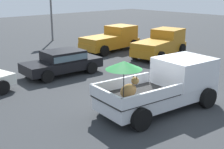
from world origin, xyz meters
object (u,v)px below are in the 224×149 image
pickup_truck_red (161,44)px  parked_sedan_far (63,61)px  pickup_truck_main (167,84)px  pickup_truck_far (112,39)px

pickup_truck_red → parked_sedan_far: bearing=163.5°
pickup_truck_red → parked_sedan_far: size_ratio=1.15×
pickup_truck_main → pickup_truck_far: size_ratio=1.07×
pickup_truck_main → parked_sedan_far: bearing=99.4°
pickup_truck_red → parked_sedan_far: pickup_truck_red is taller
pickup_truck_main → parked_sedan_far: pickup_truck_main is taller
parked_sedan_far → pickup_truck_far: bearing=-151.3°
pickup_truck_far → pickup_truck_red: bearing=-76.7°
pickup_truck_red → pickup_truck_far: 3.89m
pickup_truck_red → pickup_truck_far: size_ratio=1.03×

